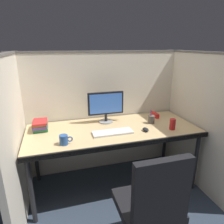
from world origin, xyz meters
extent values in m
plane|color=#2D3847|center=(0.00, 0.00, 0.00)|extent=(8.00, 8.00, 0.00)
cube|color=beige|center=(0.00, 0.74, 0.78)|extent=(2.20, 0.05, 1.55)
cube|color=#605B56|center=(0.00, 0.74, 1.56)|extent=(2.21, 0.06, 0.02)
cube|color=beige|center=(-0.99, 0.20, 0.78)|extent=(0.05, 1.40, 1.55)
cube|color=#605B56|center=(-0.99, 0.20, 1.56)|extent=(0.06, 1.41, 0.02)
cube|color=beige|center=(0.99, 0.20, 0.78)|extent=(0.05, 1.40, 1.55)
cube|color=#605B56|center=(0.99, 0.20, 1.56)|extent=(0.06, 1.41, 0.02)
cube|color=tan|center=(0.00, 0.30, 0.72)|extent=(1.90, 0.80, 0.04)
cube|color=black|center=(0.00, -0.09, 0.72)|extent=(1.90, 0.02, 0.05)
cylinder|color=black|center=(-0.89, -0.04, 0.35)|extent=(0.04, 0.04, 0.70)
cylinder|color=black|center=(0.89, -0.04, 0.35)|extent=(0.04, 0.04, 0.70)
cylinder|color=black|center=(-0.89, 0.64, 0.35)|extent=(0.04, 0.04, 0.70)
cylinder|color=black|center=(0.89, 0.64, 0.35)|extent=(0.04, 0.04, 0.70)
cube|color=black|center=(0.00, -0.60, 0.46)|extent=(0.44, 0.44, 0.07)
cube|color=black|center=(0.00, -0.79, 0.73)|extent=(0.40, 0.06, 0.48)
cylinder|color=gray|center=(-0.03, 0.52, 0.75)|extent=(0.17, 0.17, 0.01)
cylinder|color=black|center=(-0.03, 0.52, 0.80)|extent=(0.03, 0.03, 0.09)
cube|color=black|center=(-0.03, 0.52, 0.98)|extent=(0.43, 0.03, 0.27)
cube|color=#3F72D8|center=(-0.03, 0.50, 0.98)|extent=(0.39, 0.01, 0.23)
cube|color=silver|center=(-0.05, 0.17, 0.75)|extent=(0.43, 0.15, 0.02)
ellipsoid|color=black|center=(0.32, 0.13, 0.76)|extent=(0.06, 0.10, 0.03)
cylinder|color=#59595B|center=(0.32, 0.15, 0.77)|extent=(0.01, 0.01, 0.01)
cylinder|color=#264C8C|center=(-0.56, 0.06, 0.79)|extent=(0.08, 0.08, 0.09)
torus|color=#264C8C|center=(-0.50, 0.06, 0.79)|extent=(0.06, 0.01, 0.06)
cylinder|color=red|center=(0.63, 0.09, 0.80)|extent=(0.07, 0.07, 0.12)
cube|color=red|center=(0.64, 0.52, 0.77)|extent=(0.04, 0.15, 0.06)
cube|color=#26723F|center=(-0.78, 0.50, 0.76)|extent=(0.15, 0.21, 0.04)
cube|color=#4C3366|center=(-0.79, 0.48, 0.79)|extent=(0.15, 0.21, 0.03)
cube|color=olive|center=(-0.79, 0.50, 0.82)|extent=(0.15, 0.21, 0.02)
cube|color=#B22626|center=(-0.78, 0.49, 0.84)|extent=(0.15, 0.21, 0.02)
cylinder|color=#4C4742|center=(0.49, 0.33, 0.79)|extent=(0.08, 0.08, 0.09)
cylinder|color=red|center=(0.48, 0.32, 0.83)|extent=(0.01, 0.01, 0.15)
cylinder|color=#263FB2|center=(0.48, 0.34, 0.83)|extent=(0.01, 0.01, 0.16)
cylinder|color=black|center=(0.48, 0.33, 0.82)|extent=(0.01, 0.01, 0.14)
camera|label=1|loc=(-0.61, -1.74, 1.64)|focal=32.77mm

